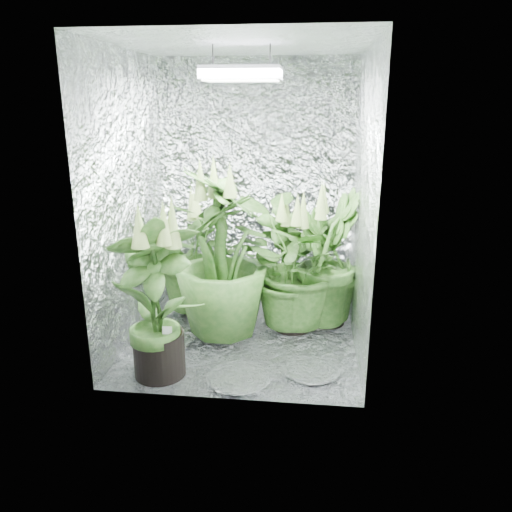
{
  "coord_description": "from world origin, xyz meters",
  "views": [
    {
      "loc": [
        0.47,
        -3.3,
        1.65
      ],
      "look_at": [
        0.09,
        0.0,
        0.63
      ],
      "focal_mm": 35.0,
      "sensor_mm": 36.0,
      "label": 1
    }
  ],
  "objects_px": {
    "plant_b": "(283,259)",
    "plant_f": "(156,299)",
    "plant_e": "(294,266)",
    "grow_lamp": "(241,74)",
    "plant_c": "(329,260)",
    "plant_d": "(222,256)",
    "plant_a": "(198,255)",
    "circulation_fan": "(328,300)"
  },
  "relations": [
    {
      "from": "circulation_fan",
      "to": "plant_d",
      "type": "bearing_deg",
      "value": -161.97
    },
    {
      "from": "plant_e",
      "to": "plant_f",
      "type": "distance_m",
      "value": 1.12
    },
    {
      "from": "plant_d",
      "to": "plant_f",
      "type": "xyz_separation_m",
      "value": [
        -0.3,
        -0.61,
        -0.1
      ]
    },
    {
      "from": "plant_c",
      "to": "circulation_fan",
      "type": "distance_m",
      "value": 0.41
    },
    {
      "from": "plant_b",
      "to": "circulation_fan",
      "type": "height_order",
      "value": "plant_b"
    },
    {
      "from": "plant_e",
      "to": "plant_c",
      "type": "bearing_deg",
      "value": 27.42
    },
    {
      "from": "plant_c",
      "to": "plant_d",
      "type": "height_order",
      "value": "plant_d"
    },
    {
      "from": "plant_d",
      "to": "plant_e",
      "type": "height_order",
      "value": "plant_d"
    },
    {
      "from": "grow_lamp",
      "to": "plant_e",
      "type": "distance_m",
      "value": 1.39
    },
    {
      "from": "plant_d",
      "to": "plant_f",
      "type": "relative_size",
      "value": 1.15
    },
    {
      "from": "plant_a",
      "to": "plant_c",
      "type": "xyz_separation_m",
      "value": [
        1.04,
        -0.13,
        0.04
      ]
    },
    {
      "from": "plant_e",
      "to": "plant_f",
      "type": "bearing_deg",
      "value": -136.2
    },
    {
      "from": "grow_lamp",
      "to": "plant_e",
      "type": "xyz_separation_m",
      "value": [
        0.35,
        0.2,
        -1.33
      ]
    },
    {
      "from": "plant_b",
      "to": "circulation_fan",
      "type": "bearing_deg",
      "value": -12.92
    },
    {
      "from": "plant_a",
      "to": "circulation_fan",
      "type": "distance_m",
      "value": 1.11
    },
    {
      "from": "plant_e",
      "to": "plant_f",
      "type": "xyz_separation_m",
      "value": [
        -0.8,
        -0.77,
        0.02
      ]
    },
    {
      "from": "grow_lamp",
      "to": "plant_e",
      "type": "bearing_deg",
      "value": 29.61
    },
    {
      "from": "plant_d",
      "to": "circulation_fan",
      "type": "height_order",
      "value": "plant_d"
    },
    {
      "from": "grow_lamp",
      "to": "plant_d",
      "type": "height_order",
      "value": "grow_lamp"
    },
    {
      "from": "plant_b",
      "to": "plant_c",
      "type": "distance_m",
      "value": 0.43
    },
    {
      "from": "plant_f",
      "to": "circulation_fan",
      "type": "distance_m",
      "value": 1.55
    },
    {
      "from": "plant_c",
      "to": "plant_e",
      "type": "relative_size",
      "value": 1.0
    },
    {
      "from": "plant_a",
      "to": "plant_f",
      "type": "distance_m",
      "value": 1.04
    },
    {
      "from": "grow_lamp",
      "to": "plant_f",
      "type": "distance_m",
      "value": 1.5
    },
    {
      "from": "plant_e",
      "to": "plant_f",
      "type": "relative_size",
      "value": 0.97
    },
    {
      "from": "plant_a",
      "to": "plant_b",
      "type": "distance_m",
      "value": 0.69
    },
    {
      "from": "plant_b",
      "to": "plant_e",
      "type": "xyz_separation_m",
      "value": [
        0.1,
        -0.36,
        0.06
      ]
    },
    {
      "from": "plant_b",
      "to": "plant_f",
      "type": "distance_m",
      "value": 1.34
    },
    {
      "from": "plant_f",
      "to": "circulation_fan",
      "type": "relative_size",
      "value": 3.59
    },
    {
      "from": "plant_a",
      "to": "circulation_fan",
      "type": "height_order",
      "value": "plant_a"
    },
    {
      "from": "grow_lamp",
      "to": "plant_d",
      "type": "xyz_separation_m",
      "value": [
        -0.15,
        0.04,
        -1.21
      ]
    },
    {
      "from": "plant_d",
      "to": "plant_e",
      "type": "bearing_deg",
      "value": 17.91
    },
    {
      "from": "plant_d",
      "to": "plant_f",
      "type": "height_order",
      "value": "plant_d"
    },
    {
      "from": "grow_lamp",
      "to": "circulation_fan",
      "type": "distance_m",
      "value": 1.86
    },
    {
      "from": "plant_b",
      "to": "circulation_fan",
      "type": "xyz_separation_m",
      "value": [
        0.37,
        -0.09,
        -0.31
      ]
    },
    {
      "from": "plant_a",
      "to": "circulation_fan",
      "type": "xyz_separation_m",
      "value": [
        1.06,
        0.01,
        -0.34
      ]
    },
    {
      "from": "grow_lamp",
      "to": "plant_c",
      "type": "bearing_deg",
      "value": 28.69
    },
    {
      "from": "plant_d",
      "to": "plant_a",
      "type": "bearing_deg",
      "value": 123.32
    },
    {
      "from": "plant_b",
      "to": "plant_f",
      "type": "relative_size",
      "value": 0.85
    },
    {
      "from": "plant_b",
      "to": "plant_d",
      "type": "relative_size",
      "value": 0.74
    },
    {
      "from": "plant_e",
      "to": "circulation_fan",
      "type": "distance_m",
      "value": 0.53
    },
    {
      "from": "plant_c",
      "to": "plant_f",
      "type": "relative_size",
      "value": 0.98
    }
  ]
}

